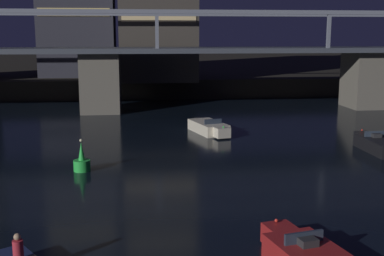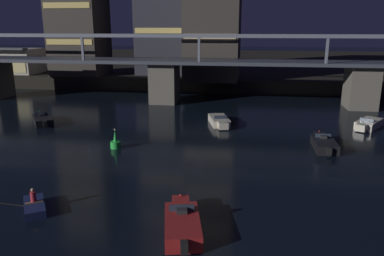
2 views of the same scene
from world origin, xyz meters
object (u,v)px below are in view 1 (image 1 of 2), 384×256
Objects in this scene: speedboat_far_left at (379,145)px; channel_buoy at (82,162)px; river_bridge at (237,66)px; speedboat_near_left at (210,128)px.

speedboat_far_left is 18.32m from channel_buoy.
channel_buoy is at bearing -120.98° from river_bridge.
channel_buoy reaches higher than speedboat_far_left.
speedboat_near_left is at bearing 144.56° from speedboat_far_left.
river_bridge reaches higher than speedboat_far_left.
channel_buoy is (-18.12, -2.69, 0.06)m from speedboat_far_left.
river_bridge reaches higher than speedboat_near_left.
river_bridge reaches higher than channel_buoy.
speedboat_far_left is 2.95× the size of channel_buoy.
channel_buoy is (-12.78, -21.28, -3.72)m from river_bridge.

